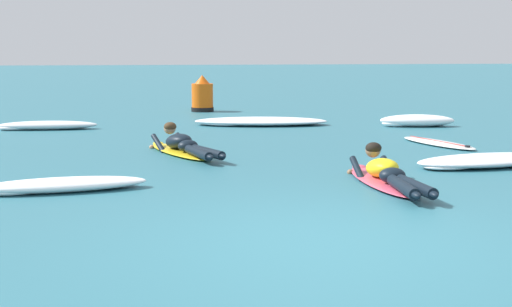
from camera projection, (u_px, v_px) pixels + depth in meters
ground_plane at (220, 126)px, 16.59m from camera, size 120.00×120.00×0.00m
surfer_near at (386, 175)px, 9.48m from camera, size 0.57×2.73×0.53m
surfer_far at (183, 146)px, 12.22m from camera, size 1.27×2.67×0.53m
drifting_surfboard at (439, 143)px, 13.41m from camera, size 1.02×2.04×0.16m
whitewater_front at (63, 185)px, 9.07m from camera, size 2.14×0.82×0.17m
whitewater_mid_left at (488, 160)px, 11.03m from camera, size 2.49×1.27×0.18m
whitewater_mid_right at (48, 125)px, 15.92m from camera, size 2.15×0.59×0.19m
whitewater_back at (261, 121)px, 16.84m from camera, size 3.18×1.53×0.18m
whitewater_far_band at (417, 121)px, 16.53m from camera, size 1.76×0.88×0.27m
channel_marker_buoy at (202, 97)px, 20.39m from camera, size 0.63×0.63×1.02m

